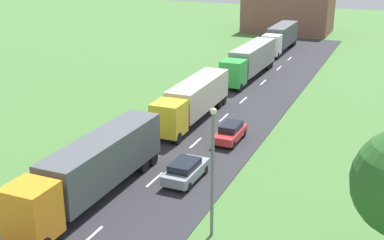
{
  "coord_description": "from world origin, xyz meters",
  "views": [
    {
      "loc": [
        14.75,
        7.3,
        15.58
      ],
      "look_at": [
        0.15,
        41.67,
        2.44
      ],
      "focal_mm": 47.23,
      "sensor_mm": 36.0,
      "label": 1
    }
  ],
  "objects_px": {
    "truck_second": "(94,166)",
    "truck_fifth": "(281,37)",
    "truck_third": "(193,99)",
    "car_fourth": "(186,170)",
    "car_fifth": "(230,132)",
    "lamppost_second": "(213,166)",
    "truck_fourth": "(250,60)",
    "distant_building": "(288,13)"
  },
  "relations": [
    {
      "from": "truck_fourth",
      "to": "distant_building",
      "type": "bearing_deg",
      "value": 95.59
    },
    {
      "from": "truck_fourth",
      "to": "truck_fifth",
      "type": "relative_size",
      "value": 1.1
    },
    {
      "from": "truck_fourth",
      "to": "car_fifth",
      "type": "xyz_separation_m",
      "value": [
        4.68,
        -20.81,
        -1.38
      ]
    },
    {
      "from": "truck_second",
      "to": "car_fourth",
      "type": "distance_m",
      "value": 6.39
    },
    {
      "from": "truck_second",
      "to": "car_fourth",
      "type": "bearing_deg",
      "value": 45.61
    },
    {
      "from": "truck_fourth",
      "to": "lamppost_second",
      "type": "distance_m",
      "value": 35.66
    },
    {
      "from": "car_fifth",
      "to": "lamppost_second",
      "type": "distance_m",
      "value": 14.68
    },
    {
      "from": "truck_fourth",
      "to": "car_fifth",
      "type": "height_order",
      "value": "truck_fourth"
    },
    {
      "from": "truck_second",
      "to": "lamppost_second",
      "type": "relative_size",
      "value": 1.84
    },
    {
      "from": "truck_third",
      "to": "car_fourth",
      "type": "height_order",
      "value": "truck_third"
    },
    {
      "from": "car_fourth",
      "to": "distant_building",
      "type": "xyz_separation_m",
      "value": [
        -7.69,
        64.32,
        2.57
      ]
    },
    {
      "from": "truck_third",
      "to": "car_fourth",
      "type": "bearing_deg",
      "value": -69.53
    },
    {
      "from": "car_fourth",
      "to": "lamppost_second",
      "type": "xyz_separation_m",
      "value": [
        4.08,
        -5.65,
        3.4
      ]
    },
    {
      "from": "truck_third",
      "to": "lamppost_second",
      "type": "xyz_separation_m",
      "value": [
        8.52,
        -17.54,
        2.17
      ]
    },
    {
      "from": "truck_second",
      "to": "truck_fifth",
      "type": "distance_m",
      "value": 50.52
    },
    {
      "from": "truck_fourth",
      "to": "car_fifth",
      "type": "bearing_deg",
      "value": -77.33
    },
    {
      "from": "truck_second",
      "to": "truck_fifth",
      "type": "relative_size",
      "value": 1.09
    },
    {
      "from": "truck_second",
      "to": "car_fifth",
      "type": "distance_m",
      "value": 13.58
    },
    {
      "from": "truck_second",
      "to": "car_fourth",
      "type": "relative_size",
      "value": 3.26
    },
    {
      "from": "car_fourth",
      "to": "lamppost_second",
      "type": "relative_size",
      "value": 0.56
    },
    {
      "from": "truck_third",
      "to": "lamppost_second",
      "type": "relative_size",
      "value": 1.73
    },
    {
      "from": "truck_third",
      "to": "car_fourth",
      "type": "relative_size",
      "value": 3.06
    },
    {
      "from": "car_fourth",
      "to": "car_fifth",
      "type": "height_order",
      "value": "car_fourth"
    },
    {
      "from": "truck_second",
      "to": "lamppost_second",
      "type": "distance_m",
      "value": 8.77
    },
    {
      "from": "car_fourth",
      "to": "car_fifth",
      "type": "bearing_deg",
      "value": 86.88
    },
    {
      "from": "truck_second",
      "to": "car_fifth",
      "type": "height_order",
      "value": "truck_second"
    },
    {
      "from": "car_fourth",
      "to": "truck_second",
      "type": "bearing_deg",
      "value": -134.39
    },
    {
      "from": "truck_third",
      "to": "truck_second",
      "type": "bearing_deg",
      "value": -89.74
    },
    {
      "from": "car_fifth",
      "to": "distant_building",
      "type": "xyz_separation_m",
      "value": [
        -8.14,
        56.16,
        2.58
      ]
    },
    {
      "from": "car_fourth",
      "to": "truck_fourth",
      "type": "bearing_deg",
      "value": 98.32
    },
    {
      "from": "truck_fifth",
      "to": "lamppost_second",
      "type": "distance_m",
      "value": 52.47
    },
    {
      "from": "truck_second",
      "to": "distant_building",
      "type": "relative_size",
      "value": 0.9
    },
    {
      "from": "truck_second",
      "to": "truck_third",
      "type": "distance_m",
      "value": 16.35
    },
    {
      "from": "lamppost_second",
      "to": "car_fifth",
      "type": "bearing_deg",
      "value": 104.75
    },
    {
      "from": "truck_fourth",
      "to": "truck_fifth",
      "type": "height_order",
      "value": "same"
    },
    {
      "from": "truck_third",
      "to": "truck_fourth",
      "type": "relative_size",
      "value": 0.93
    },
    {
      "from": "car_fourth",
      "to": "distant_building",
      "type": "relative_size",
      "value": 0.28
    },
    {
      "from": "truck_second",
      "to": "distant_building",
      "type": "distance_m",
      "value": 68.87
    },
    {
      "from": "distant_building",
      "to": "truck_fifth",
      "type": "bearing_deg",
      "value": -80.34
    },
    {
      "from": "truck_fifth",
      "to": "lamppost_second",
      "type": "height_order",
      "value": "lamppost_second"
    },
    {
      "from": "car_fourth",
      "to": "truck_third",
      "type": "bearing_deg",
      "value": 110.47
    },
    {
      "from": "truck_fourth",
      "to": "truck_fifth",
      "type": "distance_m",
      "value": 17.1
    }
  ]
}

